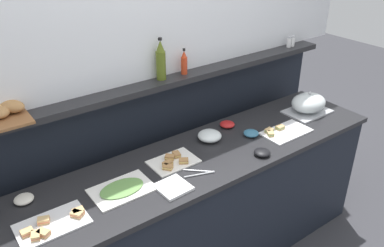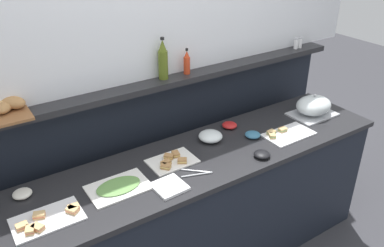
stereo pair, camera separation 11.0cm
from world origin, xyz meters
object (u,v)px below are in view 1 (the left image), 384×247
at_px(sandwich_platter_front, 173,161).
at_px(condiment_bowl_red, 262,152).
at_px(cold_cuts_platter, 122,189).
at_px(hot_sauce_bottle, 184,63).
at_px(condiment_bowl_dark, 227,124).
at_px(condiment_bowl_teal, 251,133).
at_px(condiment_bowl_cream, 24,199).
at_px(napkin_stack, 173,187).
at_px(pepper_shaker, 293,41).
at_px(glass_bowl_large, 210,136).
at_px(sandwich_platter_side, 283,132).
at_px(salt_shaker, 289,42).
at_px(sandwich_platter_rear, 52,224).
at_px(serving_cloche, 308,104).
at_px(serving_tongs, 200,173).
at_px(olive_oil_bottle, 161,61).

bearing_deg(sandwich_platter_front, condiment_bowl_red, -26.99).
bearing_deg(cold_cuts_platter, hot_sauce_bottle, 31.05).
distance_m(cold_cuts_platter, condiment_bowl_dark, 0.97).
distance_m(condiment_bowl_teal, hot_sauce_bottle, 0.66).
xyz_separation_m(condiment_bowl_cream, condiment_bowl_teal, (1.45, -0.19, 0.00)).
relative_size(condiment_bowl_teal, napkin_stack, 0.61).
height_order(sandwich_platter_front, cold_cuts_platter, sandwich_platter_front).
relative_size(cold_cuts_platter, condiment_bowl_cream, 3.29).
xyz_separation_m(condiment_bowl_teal, pepper_shaker, (0.82, 0.41, 0.40)).
bearing_deg(pepper_shaker, condiment_bowl_dark, -166.09).
bearing_deg(condiment_bowl_red, glass_bowl_large, 113.48).
bearing_deg(hot_sauce_bottle, sandwich_platter_side, -47.97).
bearing_deg(salt_shaker, condiment_bowl_cream, -174.45).
distance_m(sandwich_platter_rear, condiment_bowl_red, 1.29).
distance_m(sandwich_platter_side, sandwich_platter_rear, 1.60).
distance_m(condiment_bowl_red, salt_shaker, 1.16).
bearing_deg(sandwich_platter_side, condiment_bowl_red, -160.28).
bearing_deg(condiment_bowl_red, hot_sauce_bottle, 102.77).
xyz_separation_m(sandwich_platter_rear, cold_cuts_platter, (0.40, 0.05, -0.00)).
bearing_deg(condiment_bowl_teal, sandwich_platter_side, -26.47).
bearing_deg(cold_cuts_platter, pepper_shaker, 13.47).
xyz_separation_m(condiment_bowl_teal, condiment_bowl_dark, (-0.05, 0.19, 0.00)).
xyz_separation_m(serving_cloche, condiment_bowl_teal, (-0.60, -0.01, -0.05)).
relative_size(sandwich_platter_side, condiment_bowl_cream, 3.43).
relative_size(sandwich_platter_front, serving_tongs, 1.61).
relative_size(serving_tongs, napkin_stack, 1.05).
height_order(sandwich_platter_front, sandwich_platter_side, same).
relative_size(serving_cloche, napkin_stack, 2.00).
bearing_deg(serving_cloche, sandwich_platter_side, -163.85).
height_order(serving_tongs, napkin_stack, napkin_stack).
distance_m(olive_oil_bottle, salt_shaker, 1.21).
bearing_deg(sandwich_platter_rear, condiment_bowl_teal, 3.12).
height_order(sandwich_platter_front, condiment_bowl_red, same).
bearing_deg(cold_cuts_platter, olive_oil_bottle, 38.92).
relative_size(sandwich_platter_rear, condiment_bowl_cream, 3.33).
xyz_separation_m(sandwich_platter_front, hot_sauce_bottle, (0.35, 0.38, 0.45)).
height_order(condiment_bowl_teal, salt_shaker, salt_shaker).
bearing_deg(serving_cloche, serving_tongs, -172.23).
height_order(serving_tongs, hot_sauce_bottle, hot_sauce_bottle).
bearing_deg(condiment_bowl_teal, serving_tongs, -164.98).
xyz_separation_m(sandwich_platter_front, condiment_bowl_cream, (-0.84, 0.16, 0.01)).
bearing_deg(hot_sauce_bottle, condiment_bowl_cream, -169.35).
bearing_deg(olive_oil_bottle, hot_sauce_bottle, -2.29).
xyz_separation_m(glass_bowl_large, salt_shaker, (1.04, 0.29, 0.39)).
xyz_separation_m(glass_bowl_large, condiment_bowl_dark, (0.22, 0.07, -0.01)).
distance_m(serving_cloche, condiment_bowl_cream, 2.06).
distance_m(glass_bowl_large, hot_sauce_bottle, 0.52).
xyz_separation_m(sandwich_platter_front, cold_cuts_platter, (-0.38, -0.06, -0.00)).
relative_size(serving_cloche, glass_bowl_large, 2.13).
height_order(sandwich_platter_front, olive_oil_bottle, olive_oil_bottle).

